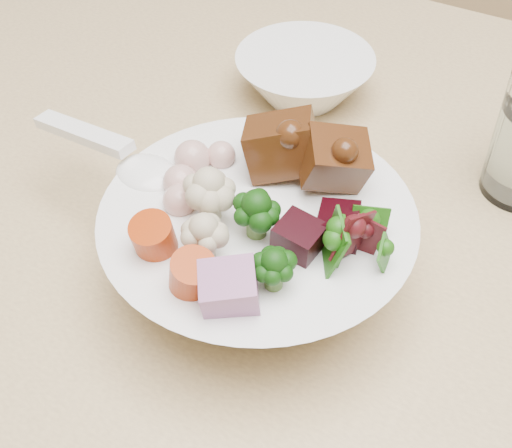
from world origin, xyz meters
name	(u,v)px	position (x,y,z in m)	size (l,w,h in m)	color
dining_table	(450,383)	(-0.15, -0.03, 0.75)	(1.89, 1.22, 0.83)	#D4B77D
chair_far	(510,144)	(-0.31, 0.67, 0.49)	(0.53, 0.53, 0.88)	tan
food_bowl	(261,242)	(-0.32, -0.08, 0.88)	(0.25, 0.25, 0.14)	white
soup_spoon	(130,164)	(-0.45, -0.10, 0.91)	(0.16, 0.05, 0.03)	white
side_bowl	(304,77)	(-0.44, 0.16, 0.86)	(0.15, 0.15, 0.05)	white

